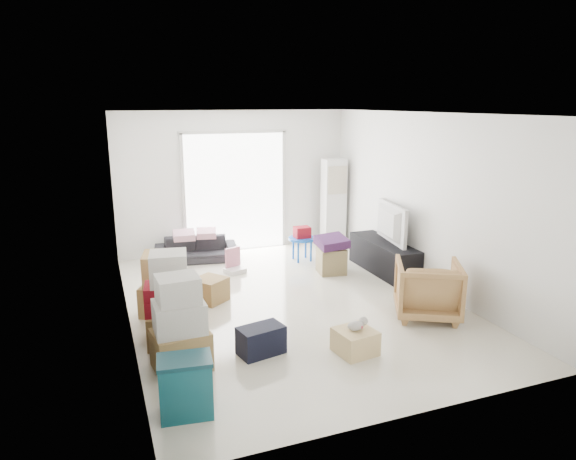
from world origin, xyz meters
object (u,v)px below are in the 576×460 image
at_px(sofa, 196,246).
at_px(storage_bins, 186,386).
at_px(kids_table, 302,237).
at_px(television, 385,237).
at_px(tv_console, 384,257).
at_px(ac_tower, 333,202).
at_px(armchair, 428,286).
at_px(wood_crate, 355,341).
at_px(ottoman, 331,260).

bearing_deg(sofa, storage_bins, -93.14).
bearing_deg(kids_table, television, -46.28).
height_order(tv_console, kids_table, kids_table).
relative_size(ac_tower, armchair, 2.05).
height_order(ac_tower, kids_table, ac_tower).
height_order(television, wood_crate, television).
bearing_deg(tv_console, television, 0.00).
height_order(storage_bins, kids_table, kids_table).
height_order(ac_tower, television, ac_tower).
bearing_deg(ottoman, ac_tower, 63.61).
relative_size(armchair, storage_bins, 1.49).
relative_size(tv_console, wood_crate, 3.78).
xyz_separation_m(ac_tower, television, (0.05, -1.91, -0.26)).
relative_size(tv_console, sofa, 1.09).
height_order(ac_tower, sofa, ac_tower).
height_order(television, ottoman, television).
bearing_deg(ottoman, storage_bins, -133.11).
bearing_deg(kids_table, ac_tower, 38.37).
xyz_separation_m(sofa, ottoman, (2.04, -1.49, -0.07)).
xyz_separation_m(ac_tower, ottoman, (-0.81, -1.64, -0.66)).
bearing_deg(ottoman, sofa, 143.79).
distance_m(ac_tower, kids_table, 1.36).
xyz_separation_m(ac_tower, wood_crate, (-1.80, -4.36, -0.73)).
bearing_deg(storage_bins, ottoman, 46.89).
bearing_deg(television, wood_crate, 152.02).
relative_size(sofa, armchair, 1.72).
height_order(tv_console, ottoman, tv_console).
distance_m(storage_bins, kids_table, 4.98).
xyz_separation_m(storage_bins, kids_table, (2.84, 4.08, 0.16)).
xyz_separation_m(television, kids_table, (-1.06, 1.11, -0.16)).
relative_size(ac_tower, tv_console, 1.09).
xyz_separation_m(armchair, storage_bins, (-3.46, -1.12, -0.14)).
bearing_deg(armchair, ottoman, -50.43).
bearing_deg(storage_bins, ac_tower, 51.76).
bearing_deg(wood_crate, ottoman, 70.07).
height_order(ac_tower, ottoman, ac_tower).
height_order(tv_console, armchair, armchair).
distance_m(sofa, ottoman, 2.53).
distance_m(sofa, kids_table, 1.96).
bearing_deg(sofa, wood_crate, -67.22).
bearing_deg(wood_crate, storage_bins, -165.68).
bearing_deg(television, sofa, 67.83).
height_order(ottoman, wood_crate, ottoman).
bearing_deg(television, ac_tower, 10.58).
bearing_deg(tv_console, ac_tower, 91.50).
bearing_deg(kids_table, sofa, 160.53).
relative_size(ac_tower, wood_crate, 4.10).
distance_m(armchair, kids_table, 3.03).
distance_m(armchair, wood_crate, 1.56).
height_order(sofa, storage_bins, same).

